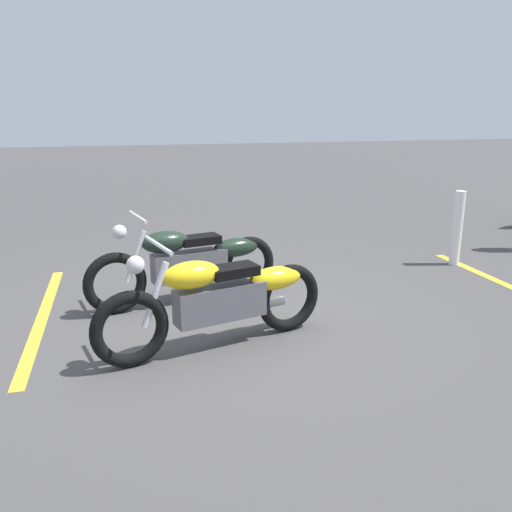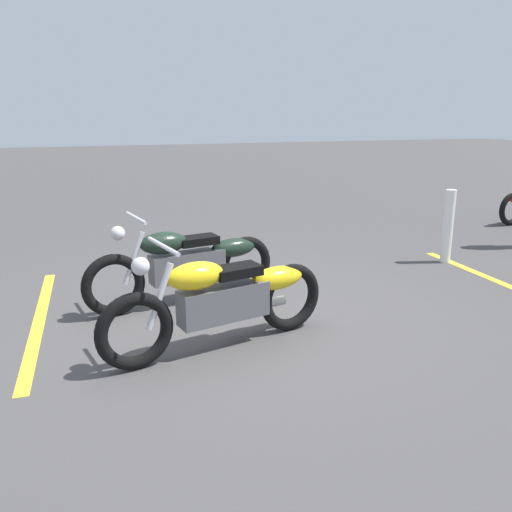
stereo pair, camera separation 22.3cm
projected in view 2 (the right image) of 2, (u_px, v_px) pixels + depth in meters
The scene contains 6 objects.
ground_plane at pixel (232, 318), 5.46m from camera, with size 60.00×60.00×0.00m, color #474444.
motorcycle_bright_foreground at pixel (224, 298), 4.70m from camera, with size 2.20×0.77×1.04m.
motorcycle_dark_foreground at pixel (188, 262), 5.82m from camera, with size 2.21×0.73×1.04m.
bollard_post at pixel (448, 226), 7.37m from camera, with size 0.14×0.14×1.04m, color white.
parking_stripe_near at pixel (39, 319), 5.42m from camera, with size 3.20×0.12×0.01m, color yellow.
parking_stripe_mid at pixel (507, 285), 6.49m from camera, with size 3.20×0.12×0.01m, color yellow.
Camera 2 is at (-1.43, -4.89, 2.08)m, focal length 36.88 mm.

